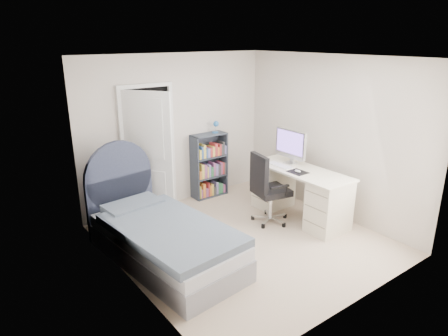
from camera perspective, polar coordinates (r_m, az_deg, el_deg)
room_shell at (r=5.28m, az=3.16°, el=1.85°), size 3.50×3.70×2.60m
door at (r=6.26m, az=-10.78°, el=2.16°), size 0.92×0.69×2.06m
bed at (r=5.23m, az=-8.96°, el=-9.62°), size 1.26×2.33×1.38m
nightstand at (r=6.26m, az=-15.02°, el=-4.85°), size 0.36×0.36×0.54m
floor_lamp at (r=6.34m, az=-14.53°, el=-2.96°), size 0.18×0.18×1.24m
bookcase at (r=7.08m, az=-2.08°, el=0.09°), size 0.64×0.27×1.35m
desk at (r=6.36m, az=10.69°, el=-3.29°), size 0.66×1.64×1.35m
office_chair at (r=6.04m, az=6.08°, el=-2.51°), size 0.60×0.62×1.11m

